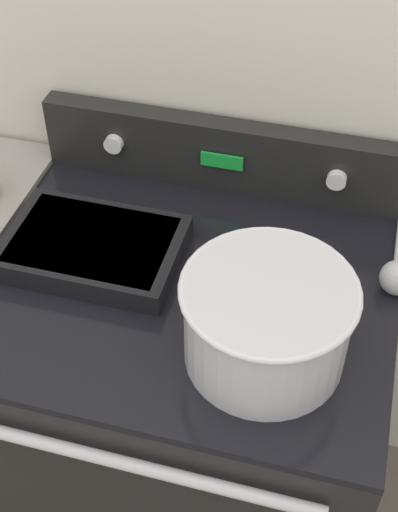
{
  "coord_description": "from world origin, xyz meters",
  "views": [
    {
      "loc": [
        0.27,
        -0.56,
        1.89
      ],
      "look_at": [
        0.02,
        0.35,
        0.97
      ],
      "focal_mm": 50.0,
      "sensor_mm": 36.0,
      "label": 1
    }
  ],
  "objects": [
    {
      "name": "stove_range",
      "position": [
        0.0,
        0.33,
        0.45
      ],
      "size": [
        0.79,
        0.69,
        0.91
      ],
      "color": "black",
      "rests_on": "ground_plane"
    },
    {
      "name": "mixing_bowl",
      "position": [
        0.17,
        0.2,
        1.0
      ],
      "size": [
        0.29,
        0.29,
        0.17
      ],
      "color": "silver",
      "rests_on": "stove_range"
    },
    {
      "name": "control_panel",
      "position": [
        0.0,
        0.64,
        0.99
      ],
      "size": [
        0.79,
        0.07,
        0.16
      ],
      "color": "black",
      "rests_on": "stove_range"
    },
    {
      "name": "ladle",
      "position": [
        0.38,
        0.44,
        0.94
      ],
      "size": [
        0.07,
        0.33,
        0.07
      ],
      "color": "#B7B7B7",
      "rests_on": "stove_range"
    },
    {
      "name": "kitchen_wall",
      "position": [
        0.0,
        0.7,
        1.25
      ],
      "size": [
        8.0,
        0.05,
        2.5
      ],
      "color": "silver",
      "rests_on": "ground_plane"
    },
    {
      "name": "casserole_dish",
      "position": [
        -0.19,
        0.35,
        0.94
      ],
      "size": [
        0.34,
        0.23,
        0.05
      ],
      "color": "black",
      "rests_on": "stove_range"
    }
  ]
}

